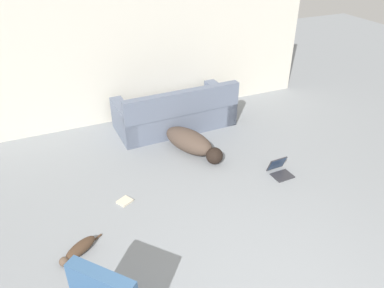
{
  "coord_description": "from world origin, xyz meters",
  "views": [
    {
      "loc": [
        -1.47,
        -1.45,
        3.18
      ],
      "look_at": [
        0.24,
        2.47,
        0.59
      ],
      "focal_mm": 35.0,
      "sensor_mm": 36.0,
      "label": 1
    }
  ],
  "objects": [
    {
      "name": "laptop_open",
      "position": [
        1.47,
        2.11,
        0.07
      ],
      "size": [
        0.3,
        0.33,
        0.23
      ],
      "rotation": [
        0.0,
        0.0,
        0.04
      ],
      "color": "#2D2D33",
      "rests_on": "ground_plane"
    },
    {
      "name": "book_cream",
      "position": [
        -0.76,
        2.38,
        0.01
      ],
      "size": [
        0.23,
        0.22,
        0.02
      ],
      "rotation": [
        0.0,
        0.0,
        0.49
      ],
      "color": "beige",
      "rests_on": "ground_plane"
    },
    {
      "name": "wall_back",
      "position": [
        0.0,
        4.71,
        1.39
      ],
      "size": [
        6.98,
        0.06,
        2.78
      ],
      "color": "beige",
      "rests_on": "ground_plane"
    },
    {
      "name": "couch",
      "position": [
        0.61,
        4.04,
        0.26
      ],
      "size": [
        2.04,
        0.97,
        0.81
      ],
      "rotation": [
        0.0,
        0.0,
        3.17
      ],
      "color": "slate",
      "rests_on": "ground_plane"
    },
    {
      "name": "dog",
      "position": [
        0.54,
        3.16,
        0.17
      ],
      "size": [
        0.74,
        1.31,
        0.35
      ],
      "rotation": [
        0.0,
        0.0,
        5.12
      ],
      "color": "#4C3D33",
      "rests_on": "ground_plane"
    },
    {
      "name": "cat",
      "position": [
        -1.45,
        1.72,
        0.06
      ],
      "size": [
        0.53,
        0.37,
        0.12
      ],
      "rotation": [
        0.0,
        0.0,
        3.7
      ],
      "color": "#473323",
      "rests_on": "ground_plane"
    }
  ]
}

